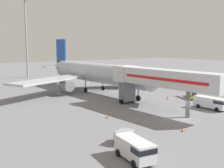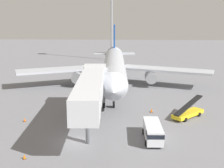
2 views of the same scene
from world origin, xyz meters
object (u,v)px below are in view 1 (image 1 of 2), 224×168
at_px(jet_bridge, 158,79).
at_px(apron_light_mast, 26,22).
at_px(airplane_at_gate, 96,73).
at_px(safety_cone_alpha, 168,98).
at_px(belt_loader_truck, 193,94).
at_px(safety_cone_bravo, 183,130).
at_px(service_van_far_right, 212,102).
at_px(service_van_rear_left, 135,149).
at_px(safety_cone_charlie, 107,116).
at_px(baggage_cart_mid_left, 124,136).

relative_size(jet_bridge, apron_light_mast, 0.81).
xyz_separation_m(airplane_at_gate, safety_cone_alpha, (6.38, -16.22, -4.02)).
bearing_deg(belt_loader_truck, safety_cone_bravo, -145.19).
bearing_deg(belt_loader_truck, service_van_far_right, -125.05).
bearing_deg(apron_light_mast, safety_cone_alpha, -80.96).
relative_size(service_van_far_right, apron_light_mast, 0.21).
relative_size(service_van_rear_left, safety_cone_charlie, 9.13).
xyz_separation_m(safety_cone_bravo, apron_light_mast, (5.78, 70.16, 17.92)).
height_order(airplane_at_gate, belt_loader_truck, airplane_at_gate).
bearing_deg(safety_cone_charlie, apron_light_mast, 80.95).
distance_m(service_van_rear_left, safety_cone_charlie, 15.64).
relative_size(belt_loader_truck, safety_cone_bravo, 10.04).
relative_size(airplane_at_gate, service_van_rear_left, 8.74).
relative_size(jet_bridge, service_van_rear_left, 4.38).
relative_size(baggage_cart_mid_left, apron_light_mast, 0.10).
distance_m(service_van_far_right, safety_cone_bravo, 14.73).
xyz_separation_m(service_van_far_right, safety_cone_bravo, (-13.72, -5.30, -0.88)).
xyz_separation_m(jet_bridge, baggage_cart_mid_left, (-14.28, -9.06, -4.39)).
distance_m(jet_bridge, safety_cone_bravo, 12.76).
distance_m(belt_loader_truck, service_van_rear_left, 34.39).
bearing_deg(apron_light_mast, baggage_cart_mid_left, -101.59).
bearing_deg(service_van_far_right, airplane_at_gate, 101.97).
xyz_separation_m(baggage_cart_mid_left, apron_light_mast, (14.15, 69.02, 17.43)).
bearing_deg(belt_loader_truck, safety_cone_alpha, 156.96).
relative_size(airplane_at_gate, baggage_cart_mid_left, 16.95).
xyz_separation_m(service_van_rear_left, safety_cone_charlie, (6.84, 14.04, -0.87)).
distance_m(jet_bridge, safety_cone_alpha, 11.26).
bearing_deg(baggage_cart_mid_left, service_van_far_right, 10.65).
distance_m(belt_loader_truck, safety_cone_alpha, 5.54).
bearing_deg(service_van_rear_left, jet_bridge, 39.18).
distance_m(service_van_far_right, safety_cone_charlie, 18.27).
bearing_deg(safety_cone_alpha, apron_light_mast, 99.04).
bearing_deg(belt_loader_truck, safety_cone_charlie, -173.31).
distance_m(safety_cone_alpha, safety_cone_charlie, 18.76).
bearing_deg(safety_cone_alpha, safety_cone_charlie, -164.92).
relative_size(service_van_far_right, safety_cone_charlie, 10.59).
relative_size(safety_cone_alpha, safety_cone_bravo, 1.21).
distance_m(safety_cone_alpha, apron_light_mast, 57.94).
bearing_deg(service_van_rear_left, airplane_at_gate, 62.14).
relative_size(airplane_at_gate, belt_loader_truck, 8.05).
bearing_deg(airplane_at_gate, service_van_far_right, -78.03).
bearing_deg(airplane_at_gate, apron_light_mast, 93.42).
xyz_separation_m(jet_bridge, apron_light_mast, (-0.13, 59.96, 13.04)).
bearing_deg(jet_bridge, belt_loader_truck, 13.92).
height_order(airplane_at_gate, safety_cone_alpha, airplane_at_gate).
bearing_deg(airplane_at_gate, service_van_rear_left, -117.86).
height_order(baggage_cart_mid_left, safety_cone_alpha, baggage_cart_mid_left).
height_order(airplane_at_gate, service_van_far_right, airplane_at_gate).
bearing_deg(apron_light_mast, safety_cone_charlie, -99.05).
relative_size(baggage_cart_mid_left, safety_cone_charlie, 4.71).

